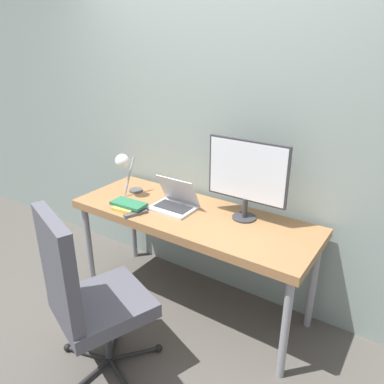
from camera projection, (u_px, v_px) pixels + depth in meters
The scene contains 9 objects.
ground_plane at pixel (167, 327), 2.69m from camera, with size 12.00×12.00×0.00m, color #514C47.
wall_back at pixel (221, 130), 2.73m from camera, with size 8.00×0.05×2.60m.
desk at pixel (192, 222), 2.66m from camera, with size 1.78×0.64×0.78m.
laptop at pixel (175, 202), 2.70m from camera, with size 0.31×0.24×0.23m.
monitor at pixel (247, 174), 2.44m from camera, with size 0.56×0.17×0.55m.
desk_lamp at pixel (124, 166), 2.83m from camera, with size 0.11×0.23×0.34m.
office_chair at pixel (86, 293), 2.12m from camera, with size 0.65×0.67×1.11m.
book_stack at pixel (128, 205), 2.70m from camera, with size 0.26×0.19×0.05m.
tv_remote at pixel (136, 214), 2.61m from camera, with size 0.11×0.17×0.02m.
Camera 1 is at (1.32, -1.64, 1.94)m, focal length 35.00 mm.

